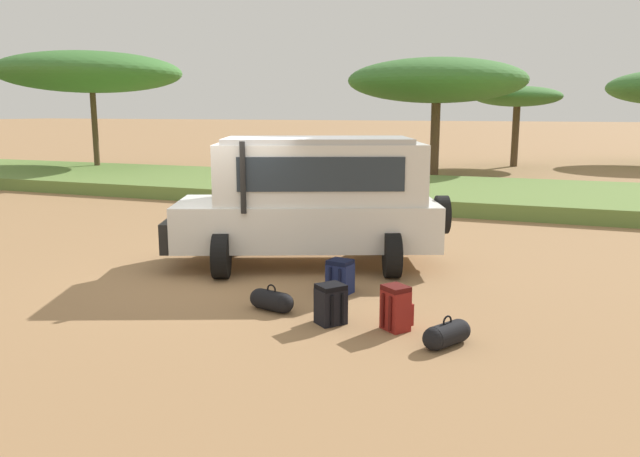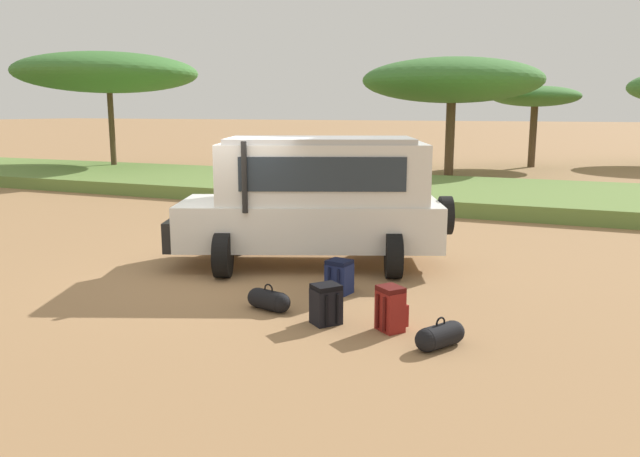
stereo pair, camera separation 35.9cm
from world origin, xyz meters
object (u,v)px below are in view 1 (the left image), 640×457
object	(u,v)px
duffel_bag_low_black_case	(272,300)
duffel_bag_soft_canvas	(447,334)
acacia_tree_left_mid	(437,81)
acacia_tree_centre_back	(517,97)
backpack_near_rear_wheel	(330,304)
safari_vehicle	(313,198)
acacia_tree_far_left	(91,73)
backpack_beside_front_wheel	(340,277)
backpack_cluster_center	(396,308)

from	to	relation	value
duffel_bag_low_black_case	duffel_bag_soft_canvas	world-z (taller)	same
acacia_tree_left_mid	acacia_tree_centre_back	size ratio (longest dim) A/B	1.76
duffel_bag_soft_canvas	acacia_tree_left_mid	bearing A→B (deg)	101.26
duffel_bag_soft_canvas	acacia_tree_left_mid	xyz separation A→B (m)	(-4.15, 20.84, 4.05)
duffel_bag_soft_canvas	acacia_tree_left_mid	distance (m)	21.63
backpack_near_rear_wheel	duffel_bag_low_black_case	size ratio (longest dim) A/B	0.76
safari_vehicle	acacia_tree_centre_back	size ratio (longest dim) A/B	1.15
acacia_tree_far_left	acacia_tree_left_mid	size ratio (longest dim) A/B	1.02
acacia_tree_centre_back	backpack_beside_front_wheel	bearing A→B (deg)	-92.18
backpack_near_rear_wheel	acacia_tree_centre_back	distance (m)	26.83
safari_vehicle	duffel_bag_soft_canvas	size ratio (longest dim) A/B	7.56
acacia_tree_far_left	acacia_tree_left_mid	xyz separation A→B (m)	(14.47, 5.36, -0.37)
safari_vehicle	acacia_tree_centre_back	world-z (taller)	acacia_tree_centre_back
backpack_beside_front_wheel	backpack_cluster_center	bearing A→B (deg)	-47.06
acacia_tree_centre_back	backpack_near_rear_wheel	bearing A→B (deg)	-91.30
backpack_near_rear_wheel	acacia_tree_left_mid	xyz separation A→B (m)	(-2.48, 20.57, 3.93)
safari_vehicle	duffel_bag_soft_canvas	world-z (taller)	safari_vehicle
safari_vehicle	backpack_cluster_center	size ratio (longest dim) A/B	8.72
backpack_beside_front_wheel	acacia_tree_far_left	bearing A→B (deg)	140.33
duffel_bag_low_black_case	backpack_beside_front_wheel	bearing A→B (deg)	61.78
duffel_bag_low_black_case	acacia_tree_far_left	xyz separation A→B (m)	(-15.93, 14.99, 4.42)
safari_vehicle	backpack_near_rear_wheel	bearing A→B (deg)	-64.20
backpack_beside_front_wheel	duffel_bag_soft_canvas	xyz separation A→B (m)	(2.03, -1.72, -0.12)
acacia_tree_left_mid	duffel_bag_low_black_case	bearing A→B (deg)	-85.89
duffel_bag_soft_canvas	backpack_cluster_center	bearing A→B (deg)	154.84
acacia_tree_left_mid	backpack_near_rear_wheel	bearing A→B (deg)	-83.14
backpack_near_rear_wheel	acacia_tree_far_left	world-z (taller)	acacia_tree_far_left
backpack_beside_front_wheel	acacia_tree_left_mid	distance (m)	19.63
backpack_near_rear_wheel	duffel_bag_soft_canvas	bearing A→B (deg)	-9.15
acacia_tree_left_mid	backpack_cluster_center	bearing A→B (deg)	-80.58
backpack_cluster_center	duffel_bag_low_black_case	size ratio (longest dim) A/B	0.83
duffel_bag_low_black_case	backpack_near_rear_wheel	bearing A→B (deg)	-12.49
safari_vehicle	backpack_beside_front_wheel	world-z (taller)	safari_vehicle
backpack_cluster_center	acacia_tree_left_mid	distance (m)	21.13
backpack_near_rear_wheel	acacia_tree_far_left	bearing A→B (deg)	138.08
acacia_tree_left_mid	duffel_bag_soft_canvas	bearing A→B (deg)	-78.74
duffel_bag_soft_canvas	acacia_tree_centre_back	size ratio (longest dim) A/B	0.15
backpack_beside_front_wheel	duffel_bag_soft_canvas	bearing A→B (deg)	-40.39
safari_vehicle	backpack_cluster_center	world-z (taller)	safari_vehicle
backpack_cluster_center	duffel_bag_low_black_case	world-z (taller)	backpack_cluster_center
backpack_cluster_center	backpack_near_rear_wheel	distance (m)	0.93
backpack_near_rear_wheel	acacia_tree_far_left	distance (m)	23.17
backpack_near_rear_wheel	acacia_tree_left_mid	size ratio (longest dim) A/B	0.07
safari_vehicle	acacia_tree_centre_back	xyz separation A→B (m)	(2.09, 23.55, 2.29)
backpack_beside_front_wheel	duffel_bag_low_black_case	xyz separation A→B (m)	(-0.66, -1.23, -0.12)
backpack_cluster_center	acacia_tree_left_mid	size ratio (longest dim) A/B	0.07
backpack_near_rear_wheel	duffel_bag_soft_canvas	xyz separation A→B (m)	(1.67, -0.27, -0.13)
safari_vehicle	backpack_cluster_center	bearing A→B (deg)	-51.14
backpack_cluster_center	acacia_tree_left_mid	xyz separation A→B (m)	(-3.40, 20.49, 3.90)
duffel_bag_low_black_case	acacia_tree_far_left	distance (m)	22.31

